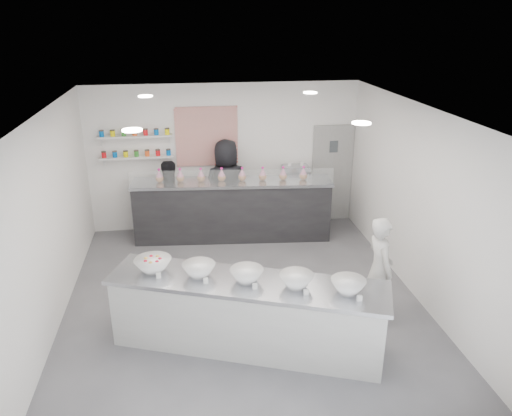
{
  "coord_description": "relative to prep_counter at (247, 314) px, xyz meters",
  "views": [
    {
      "loc": [
        -0.8,
        -6.92,
        4.25
      ],
      "look_at": [
        0.27,
        0.4,
        1.36
      ],
      "focal_mm": 35.0,
      "sensor_mm": 36.0,
      "label": 1
    }
  ],
  "objects": [
    {
      "name": "woman_prep",
      "position": [
        1.99,
        0.42,
        0.3
      ],
      "size": [
        0.42,
        0.61,
        1.61
      ],
      "primitive_type": "imported",
      "rotation": [
        0.0,
        0.0,
        1.63
      ],
      "color": "beige",
      "rests_on": "floor"
    },
    {
      "name": "left_wall",
      "position": [
        -2.66,
        1.27,
        1.0
      ],
      "size": [
        0.0,
        6.0,
        6.0
      ],
      "primitive_type": "plane",
      "rotation": [
        1.57,
        0.0,
        1.57
      ],
      "color": "white",
      "rests_on": "floor"
    },
    {
      "name": "label_cards",
      "position": [
        0.19,
        -0.51,
        0.54
      ],
      "size": [
        2.66,
        0.04,
        0.07
      ],
      "primitive_type": null,
      "color": "white",
      "rests_on": "prep_counter"
    },
    {
      "name": "downlight_2",
      "position": [
        -1.31,
        2.87,
        2.48
      ],
      "size": [
        0.24,
        0.24,
        0.02
      ],
      "primitive_type": "cylinder",
      "color": "white",
      "rests_on": "ceiling"
    },
    {
      "name": "jar_shelf_upper",
      "position": [
        -1.66,
        4.17,
        1.52
      ],
      "size": [
        1.45,
        0.22,
        0.04
      ],
      "primitive_type": "cube",
      "color": "silver",
      "rests_on": "back_wall"
    },
    {
      "name": "preserve_jars",
      "position": [
        -1.66,
        4.15,
        1.38
      ],
      "size": [
        1.45,
        0.1,
        0.56
      ],
      "primitive_type": null,
      "color": "red",
      "rests_on": "jar_shelf_lower"
    },
    {
      "name": "downlight_1",
      "position": [
        1.49,
        0.27,
        2.48
      ],
      "size": [
        0.24,
        0.24,
        0.02
      ],
      "primitive_type": "cylinder",
      "color": "white",
      "rests_on": "ceiling"
    },
    {
      "name": "prep_bowls",
      "position": [
        0.0,
        0.0,
        0.59
      ],
      "size": [
        3.03,
        1.59,
        0.18
      ],
      "primitive_type": null,
      "rotation": [
        0.0,
        0.0,
        -0.36
      ],
      "color": "white",
      "rests_on": "prep_counter"
    },
    {
      "name": "downlight_0",
      "position": [
        -1.31,
        0.27,
        2.48
      ],
      "size": [
        0.24,
        0.24,
        0.02
      ],
      "primitive_type": "cylinder",
      "color": "white",
      "rests_on": "ceiling"
    },
    {
      "name": "cookie_bags",
      "position": [
        0.17,
        3.57,
        0.84
      ],
      "size": [
        2.96,
        0.41,
        0.27
      ],
      "primitive_type": null,
      "rotation": [
        0.0,
        0.0,
        -0.09
      ],
      "color": "#C76C93",
      "rests_on": "back_bar"
    },
    {
      "name": "espresso_machine",
      "position": [
        1.55,
        4.05,
        0.59
      ],
      "size": [
        0.56,
        0.38,
        0.42
      ],
      "primitive_type": "cube",
      "color": "#93969E",
      "rests_on": "espresso_ledge"
    },
    {
      "name": "staff_left",
      "position": [
        -1.09,
        3.82,
        0.3
      ],
      "size": [
        0.95,
        0.86,
        1.6
      ],
      "primitive_type": "imported",
      "rotation": [
        0.0,
        0.0,
        3.55
      ],
      "color": "black",
      "rests_on": "floor"
    },
    {
      "name": "sneeze_guard",
      "position": [
        0.14,
        3.23,
        0.87
      ],
      "size": [
        3.83,
        0.35,
        0.33
      ],
      "primitive_type": "cube",
      "rotation": [
        0.0,
        0.0,
        -0.09
      ],
      "color": "white",
      "rests_on": "back_bar"
    },
    {
      "name": "cup_stacks",
      "position": [
        1.42,
        4.05,
        0.55
      ],
      "size": [
        0.26,
        0.24,
        0.34
      ],
      "primitive_type": null,
      "color": "#967C63",
      "rests_on": "espresso_ledge"
    },
    {
      "name": "back_bar",
      "position": [
        0.17,
        3.57,
        0.1
      ],
      "size": [
        3.94,
        1.05,
        1.21
      ],
      "primitive_type": "cube",
      "rotation": [
        0.0,
        0.0,
        -0.09
      ],
      "color": "black",
      "rests_on": "floor"
    },
    {
      "name": "back_wall",
      "position": [
        0.09,
        4.27,
        1.0
      ],
      "size": [
        5.5,
        0.0,
        5.5
      ],
      "primitive_type": "plane",
      "rotation": [
        1.57,
        0.0,
        0.0
      ],
      "color": "white",
      "rests_on": "floor"
    },
    {
      "name": "downlight_3",
      "position": [
        1.49,
        2.87,
        2.48
      ],
      "size": [
        0.24,
        0.24,
        0.02
      ],
      "primitive_type": "cylinder",
      "color": "white",
      "rests_on": "ceiling"
    },
    {
      "name": "back_door",
      "position": [
        2.39,
        4.24,
        0.55
      ],
      "size": [
        0.88,
        0.04,
        2.1
      ],
      "primitive_type": "cube",
      "color": "gray",
      "rests_on": "floor"
    },
    {
      "name": "staff_right",
      "position": [
        0.09,
        3.87,
        0.48
      ],
      "size": [
        1.01,
        0.71,
        1.96
      ],
      "primitive_type": "imported",
      "rotation": [
        0.0,
        0.0,
        3.24
      ],
      "color": "black",
      "rests_on": "floor"
    },
    {
      "name": "pattern_panel",
      "position": [
        -0.26,
        4.24,
        1.45
      ],
      "size": [
        1.25,
        0.03,
        1.2
      ],
      "primitive_type": "cube",
      "color": "#A4241C",
      "rests_on": "back_wall"
    },
    {
      "name": "floor",
      "position": [
        0.09,
        1.27,
        -0.5
      ],
      "size": [
        6.0,
        6.0,
        0.0
      ],
      "primitive_type": "plane",
      "color": "#515156",
      "rests_on": "ground"
    },
    {
      "name": "right_wall",
      "position": [
        2.84,
        1.27,
        1.0
      ],
      "size": [
        0.0,
        6.0,
        6.0
      ],
      "primitive_type": "plane",
      "rotation": [
        1.57,
        0.0,
        -1.57
      ],
      "color": "white",
      "rests_on": "floor"
    },
    {
      "name": "jar_shelf_lower",
      "position": [
        -1.66,
        4.17,
        1.1
      ],
      "size": [
        1.45,
        0.22,
        0.04
      ],
      "primitive_type": "cube",
      "color": "silver",
      "rests_on": "back_wall"
    },
    {
      "name": "prep_counter",
      "position": [
        0.0,
        0.0,
        0.0
      ],
      "size": [
        3.74,
        2.09,
        1.01
      ],
      "primitive_type": "cube",
      "rotation": [
        0.0,
        0.0,
        -0.36
      ],
      "color": "#A5A5A0",
      "rests_on": "floor"
    },
    {
      "name": "espresso_ledge",
      "position": [
        1.64,
        4.05,
        -0.06
      ],
      "size": [
        1.18,
        0.38,
        0.88
      ],
      "primitive_type": "cube",
      "color": "#A5A5A0",
      "rests_on": "floor"
    },
    {
      "name": "ceiling",
      "position": [
        0.09,
        1.27,
        2.5
      ],
      "size": [
        6.0,
        6.0,
        0.0
      ],
      "primitive_type": "plane",
      "rotation": [
        3.14,
        0.0,
        0.0
      ],
      "color": "white",
      "rests_on": "floor"
    }
  ]
}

